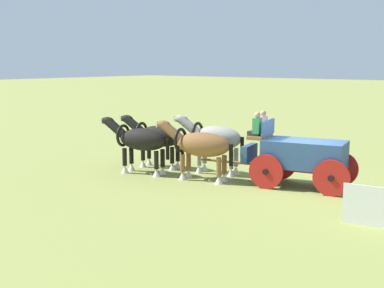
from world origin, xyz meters
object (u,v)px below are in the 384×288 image
Objects in this scene: draft_horse_lead_near at (140,141)px; draft_horse_lead_off at (157,137)px; show_wagon at (299,154)px; draft_horse_rear_near at (200,146)px; draft_horse_rear_off at (214,139)px.

draft_horse_lead_near is 1.30m from draft_horse_lead_off.
show_wagon is 3.62m from draft_horse_rear_near.
show_wagon is at bearing -174.40° from draft_horse_lead_off.
show_wagon is 1.87× the size of draft_horse_lead_near.
show_wagon is at bearing -158.03° from draft_horse_rear_near.
show_wagon reaches higher than draft_horse_lead_near.
draft_horse_lead_near reaches higher than draft_horse_rear_near.
draft_horse_rear_near is at bearing 165.11° from draft_horse_lead_off.
show_wagon reaches higher than draft_horse_lead_off.
draft_horse_rear_off reaches higher than draft_horse_lead_off.
draft_horse_rear_off reaches higher than draft_horse_lead_near.
draft_horse_rear_off is 2.61m from draft_horse_lead_off.
show_wagon is 1.85× the size of draft_horse_rear_near.
draft_horse_rear_off is at bearing 1.24° from show_wagon.
draft_horse_rear_near is at bearing 21.97° from show_wagon.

